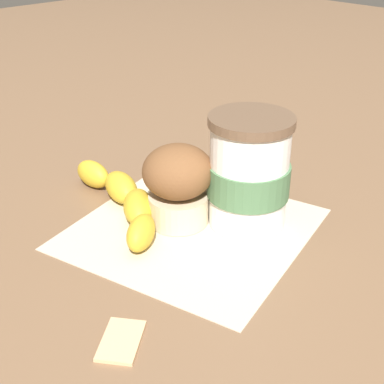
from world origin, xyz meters
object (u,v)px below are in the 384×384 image
Objects in this scene: muffin at (180,182)px; sugar_packet at (121,339)px; banana at (124,198)px; coffee_cup at (249,173)px.

sugar_packet is (0.17, 0.11, -0.05)m from muffin.
coffee_cup is at bearing 126.89° from banana.
muffin is at bearing -147.43° from sugar_packet.
sugar_packet is at bearing 13.46° from coffee_cup.
coffee_cup reaches higher than sugar_packet.
coffee_cup is 2.54× the size of sugar_packet.
banana is at bearing -53.11° from coffee_cup.
sugar_packet is at bearing 32.57° from muffin.
sugar_packet is (0.13, 0.17, -0.02)m from banana.
muffin is 1.85× the size of sugar_packet.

